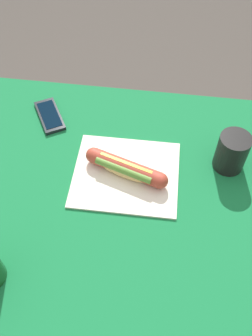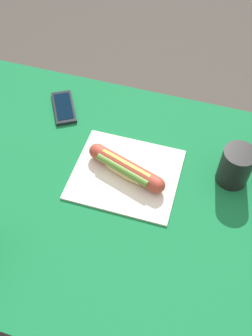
% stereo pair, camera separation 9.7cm
% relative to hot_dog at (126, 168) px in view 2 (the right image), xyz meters
% --- Properties ---
extents(ground_plane, '(6.00, 6.00, 0.00)m').
position_rel_hot_dog_xyz_m(ground_plane, '(0.01, 0.06, -0.76)').
color(ground_plane, '#47423D').
rests_on(ground_plane, ground).
extents(dining_table, '(1.15, 0.79, 0.73)m').
position_rel_hot_dog_xyz_m(dining_table, '(0.01, 0.06, -0.17)').
color(dining_table, brown).
rests_on(dining_table, ground).
extents(paper_wrapper, '(0.28, 0.25, 0.01)m').
position_rel_hot_dog_xyz_m(paper_wrapper, '(-0.00, -0.00, -0.03)').
color(paper_wrapper, silver).
rests_on(paper_wrapper, dining_table).
extents(hot_dog, '(0.23, 0.11, 0.05)m').
position_rel_hot_dog_xyz_m(hot_dog, '(0.00, 0.00, 0.00)').
color(hot_dog, '#DBB26B').
rests_on(hot_dog, paper_wrapper).
extents(cell_phone, '(0.12, 0.15, 0.01)m').
position_rel_hot_dog_xyz_m(cell_phone, '(0.26, -0.18, -0.02)').
color(cell_phone, black).
rests_on(cell_phone, dining_table).
extents(drinking_cup, '(0.08, 0.08, 0.11)m').
position_rel_hot_dog_xyz_m(drinking_cup, '(-0.27, -0.07, 0.02)').
color(drinking_cup, black).
rests_on(drinking_cup, dining_table).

